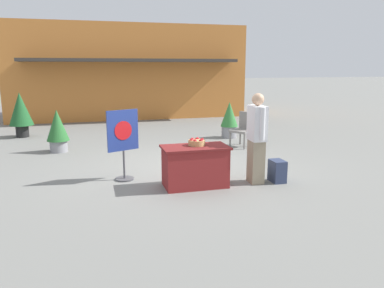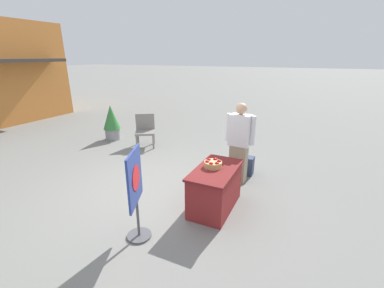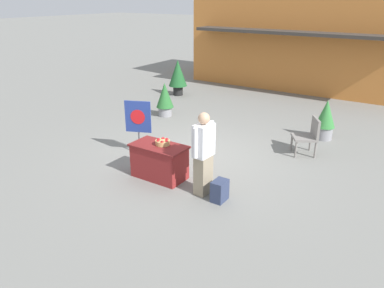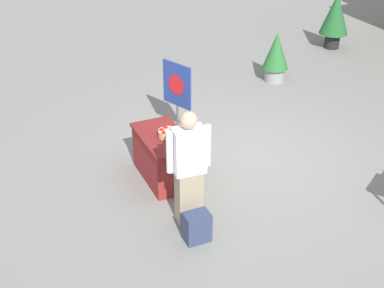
{
  "view_description": "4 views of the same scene",
  "coord_description": "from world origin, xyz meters",
  "px_view_note": "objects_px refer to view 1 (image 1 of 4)",
  "views": [
    {
      "loc": [
        -1.77,
        -7.68,
        2.16
      ],
      "look_at": [
        0.17,
        -0.58,
        0.63
      ],
      "focal_mm": 35.0,
      "sensor_mm": 36.0,
      "label": 1
    },
    {
      "loc": [
        -3.73,
        -2.66,
        2.55
      ],
      "look_at": [
        0.42,
        -0.72,
        0.97
      ],
      "focal_mm": 24.0,
      "sensor_mm": 36.0,
      "label": 2
    },
    {
      "loc": [
        4.64,
        -7.07,
        3.69
      ],
      "look_at": [
        0.33,
        -0.55,
        0.58
      ],
      "focal_mm": 35.0,
      "sensor_mm": 36.0,
      "label": 3
    },
    {
      "loc": [
        6.62,
        -3.83,
        4.63
      ],
      "look_at": [
        0.49,
        -1.08,
        0.79
      ],
      "focal_mm": 50.0,
      "sensor_mm": 36.0,
      "label": 4
    }
  ],
  "objects_px": {
    "person_visitor": "(257,138)",
    "potted_plant_near_left": "(57,129)",
    "potted_plant_far_left": "(229,119)",
    "backpack": "(277,171)",
    "display_table": "(195,166)",
    "poster_board": "(123,141)",
    "patio_chair": "(245,127)",
    "potted_plant_near_right": "(21,111)",
    "apple_basket": "(197,142)"
  },
  "relations": [
    {
      "from": "display_table",
      "to": "potted_plant_near_left",
      "type": "bearing_deg",
      "value": 125.75
    },
    {
      "from": "potted_plant_near_right",
      "to": "patio_chair",
      "type": "bearing_deg",
      "value": -26.65
    },
    {
      "from": "display_table",
      "to": "backpack",
      "type": "xyz_separation_m",
      "value": [
        1.58,
        -0.16,
        -0.17
      ]
    },
    {
      "from": "display_table",
      "to": "backpack",
      "type": "relative_size",
      "value": 2.86
    },
    {
      "from": "apple_basket",
      "to": "potted_plant_near_left",
      "type": "height_order",
      "value": "potted_plant_near_left"
    },
    {
      "from": "apple_basket",
      "to": "patio_chair",
      "type": "xyz_separation_m",
      "value": [
        2.22,
        2.96,
        -0.29
      ]
    },
    {
      "from": "apple_basket",
      "to": "backpack",
      "type": "xyz_separation_m",
      "value": [
        1.53,
        -0.23,
        -0.6
      ]
    },
    {
      "from": "display_table",
      "to": "potted_plant_near_right",
      "type": "xyz_separation_m",
      "value": [
        -3.86,
        6.11,
        0.44
      ]
    },
    {
      "from": "potted_plant_near_right",
      "to": "apple_basket",
      "type": "bearing_deg",
      "value": -57.11
    },
    {
      "from": "potted_plant_far_left",
      "to": "poster_board",
      "type": "bearing_deg",
      "value": -134.45
    },
    {
      "from": "patio_chair",
      "to": "potted_plant_near_left",
      "type": "distance_m",
      "value": 4.93
    },
    {
      "from": "patio_chair",
      "to": "potted_plant_near_left",
      "type": "xyz_separation_m",
      "value": [
        -4.89,
        0.6,
        0.07
      ]
    },
    {
      "from": "potted_plant_near_left",
      "to": "person_visitor",
      "type": "bearing_deg",
      "value": -44.57
    },
    {
      "from": "potted_plant_near_right",
      "to": "potted_plant_near_left",
      "type": "xyz_separation_m",
      "value": [
        1.24,
        -2.47,
        -0.22
      ]
    },
    {
      "from": "person_visitor",
      "to": "backpack",
      "type": "bearing_deg",
      "value": 174.49
    },
    {
      "from": "patio_chair",
      "to": "potted_plant_near_left",
      "type": "bearing_deg",
      "value": -38.62
    },
    {
      "from": "poster_board",
      "to": "potted_plant_far_left",
      "type": "distance_m",
      "value": 5.05
    },
    {
      "from": "potted_plant_near_right",
      "to": "backpack",
      "type": "bearing_deg",
      "value": -49.06
    },
    {
      "from": "display_table",
      "to": "potted_plant_far_left",
      "type": "distance_m",
      "value": 4.93
    },
    {
      "from": "display_table",
      "to": "potted_plant_far_left",
      "type": "bearing_deg",
      "value": 61.93
    },
    {
      "from": "display_table",
      "to": "potted_plant_near_right",
      "type": "height_order",
      "value": "potted_plant_near_right"
    },
    {
      "from": "poster_board",
      "to": "patio_chair",
      "type": "xyz_separation_m",
      "value": [
        3.48,
        2.29,
        -0.24
      ]
    },
    {
      "from": "person_visitor",
      "to": "poster_board",
      "type": "relative_size",
      "value": 1.24
    },
    {
      "from": "patio_chair",
      "to": "potted_plant_near_left",
      "type": "relative_size",
      "value": 0.86
    },
    {
      "from": "backpack",
      "to": "person_visitor",
      "type": "bearing_deg",
      "value": 170.3
    },
    {
      "from": "person_visitor",
      "to": "potted_plant_far_left",
      "type": "relative_size",
      "value": 1.53
    },
    {
      "from": "apple_basket",
      "to": "potted_plant_near_right",
      "type": "bearing_deg",
      "value": 122.89
    },
    {
      "from": "potted_plant_near_right",
      "to": "potted_plant_far_left",
      "type": "bearing_deg",
      "value": -15.97
    },
    {
      "from": "poster_board",
      "to": "potted_plant_far_left",
      "type": "height_order",
      "value": "poster_board"
    },
    {
      "from": "person_visitor",
      "to": "potted_plant_near_left",
      "type": "xyz_separation_m",
      "value": [
        -3.78,
        3.72,
        -0.27
      ]
    },
    {
      "from": "display_table",
      "to": "potted_plant_far_left",
      "type": "xyz_separation_m",
      "value": [
        2.32,
        4.34,
        0.21
      ]
    },
    {
      "from": "potted_plant_near_right",
      "to": "poster_board",
      "type": "bearing_deg",
      "value": -63.77
    },
    {
      "from": "poster_board",
      "to": "potted_plant_near_left",
      "type": "relative_size",
      "value": 1.25
    },
    {
      "from": "potted_plant_near_left",
      "to": "potted_plant_far_left",
      "type": "xyz_separation_m",
      "value": [
        4.94,
        0.7,
        -0.01
      ]
    },
    {
      "from": "person_visitor",
      "to": "poster_board",
      "type": "xyz_separation_m",
      "value": [
        -2.38,
        0.83,
        -0.1
      ]
    },
    {
      "from": "display_table",
      "to": "patio_chair",
      "type": "bearing_deg",
      "value": 53.22
    },
    {
      "from": "display_table",
      "to": "patio_chair",
      "type": "xyz_separation_m",
      "value": [
        2.27,
        3.04,
        0.14
      ]
    },
    {
      "from": "display_table",
      "to": "potted_plant_near_right",
      "type": "bearing_deg",
      "value": 122.27
    },
    {
      "from": "person_visitor",
      "to": "patio_chair",
      "type": "relative_size",
      "value": 1.8
    },
    {
      "from": "poster_board",
      "to": "potted_plant_far_left",
      "type": "relative_size",
      "value": 1.24
    },
    {
      "from": "display_table",
      "to": "person_visitor",
      "type": "xyz_separation_m",
      "value": [
        1.16,
        -0.09,
        0.48
      ]
    },
    {
      "from": "potted_plant_far_left",
      "to": "display_table",
      "type": "bearing_deg",
      "value": -118.07
    },
    {
      "from": "patio_chair",
      "to": "potted_plant_far_left",
      "type": "xyz_separation_m",
      "value": [
        0.05,
        1.31,
        0.06
      ]
    },
    {
      "from": "poster_board",
      "to": "patio_chair",
      "type": "relative_size",
      "value": 1.45
    },
    {
      "from": "apple_basket",
      "to": "backpack",
      "type": "distance_m",
      "value": 1.66
    },
    {
      "from": "apple_basket",
      "to": "potted_plant_near_right",
      "type": "height_order",
      "value": "potted_plant_near_right"
    },
    {
      "from": "person_visitor",
      "to": "potted_plant_far_left",
      "type": "height_order",
      "value": "person_visitor"
    },
    {
      "from": "potted_plant_near_left",
      "to": "potted_plant_far_left",
      "type": "bearing_deg",
      "value": 8.12
    },
    {
      "from": "person_visitor",
      "to": "potted_plant_near_left",
      "type": "bearing_deg",
      "value": -40.38
    },
    {
      "from": "apple_basket",
      "to": "potted_plant_far_left",
      "type": "xyz_separation_m",
      "value": [
        2.27,
        4.27,
        -0.22
      ]
    }
  ]
}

